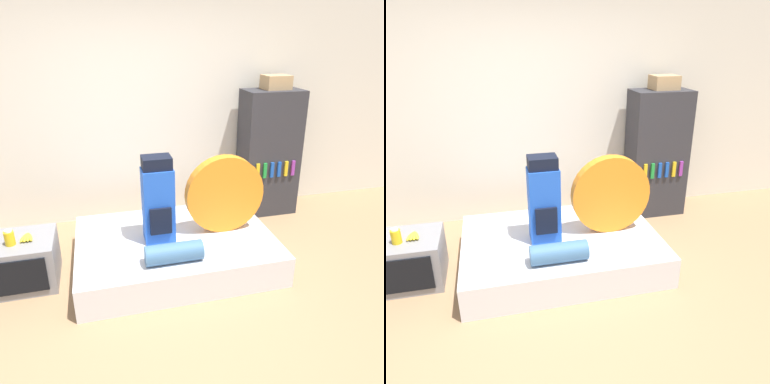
# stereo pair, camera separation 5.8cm
# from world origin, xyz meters

# --- Properties ---
(ground_plane) EXTENTS (16.00, 16.00, 0.00)m
(ground_plane) POSITION_xyz_m (0.00, 0.00, 0.00)
(ground_plane) COLOR #997551
(wall_back) EXTENTS (8.00, 0.05, 2.60)m
(wall_back) POSITION_xyz_m (0.00, 2.03, 1.30)
(wall_back) COLOR silver
(wall_back) RESTS_ON ground_plane
(bed) EXTENTS (1.89, 1.34, 0.30)m
(bed) POSITION_xyz_m (0.09, 0.81, 0.15)
(bed) COLOR silver
(bed) RESTS_ON ground_plane
(backpack) EXTENTS (0.28, 0.25, 0.83)m
(backpack) POSITION_xyz_m (-0.07, 0.79, 0.70)
(backpack) COLOR blue
(backpack) RESTS_ON bed
(tent_bag) EXTENTS (0.78, 0.12, 0.78)m
(tent_bag) POSITION_xyz_m (0.59, 0.82, 0.69)
(tent_bag) COLOR orange
(tent_bag) RESTS_ON bed
(sleeping_roll) EXTENTS (0.50, 0.18, 0.18)m
(sleeping_roll) POSITION_xyz_m (-0.01, 0.37, 0.39)
(sleeping_roll) COLOR #3D668E
(sleeping_roll) RESTS_ON bed
(television) EXTENTS (0.63, 0.56, 0.44)m
(television) POSITION_xyz_m (-1.34, 0.84, 0.22)
(television) COLOR gray
(television) RESTS_ON ground_plane
(canister) EXTENTS (0.08, 0.08, 0.14)m
(canister) POSITION_xyz_m (-1.37, 0.77, 0.51)
(canister) COLOR gold
(canister) RESTS_ON television
(banana_bunch) EXTENTS (0.13, 0.16, 0.04)m
(banana_bunch) POSITION_xyz_m (-1.25, 0.84, 0.46)
(banana_bunch) COLOR yellow
(banana_bunch) RESTS_ON television
(bookshelf) EXTENTS (0.69, 0.44, 1.54)m
(bookshelf) POSITION_xyz_m (1.48, 1.73, 0.77)
(bookshelf) COLOR #2D2D33
(bookshelf) RESTS_ON ground_plane
(cardboard_box) EXTENTS (0.30, 0.26, 0.16)m
(cardboard_box) POSITION_xyz_m (1.52, 1.76, 1.62)
(cardboard_box) COLOR tan
(cardboard_box) RESTS_ON bookshelf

